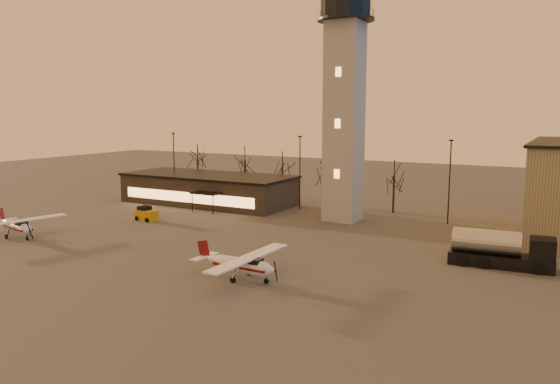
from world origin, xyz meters
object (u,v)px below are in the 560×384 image
object	(u,v)px
cessna_front	(245,268)
fuel_truck	(500,252)
control_tower	(345,87)
cessna_rear	(18,229)
terminal	(208,189)
service_cart	(146,215)

from	to	relation	value
cessna_front	fuel_truck	xyz separation A→B (m)	(17.50, 13.97, 0.30)
control_tower	cessna_rear	bearing A→B (deg)	-136.19
fuel_truck	terminal	bearing A→B (deg)	156.44
cessna_rear	terminal	bearing A→B (deg)	93.06
fuel_truck	cessna_rear	bearing A→B (deg)	-168.76
cessna_rear	service_cart	distance (m)	14.78
control_tower	service_cart	bearing A→B (deg)	-150.56
control_tower	fuel_truck	world-z (taller)	control_tower
control_tower	terminal	size ratio (longest dim) A/B	1.28
control_tower	terminal	xyz separation A→B (m)	(-21.99, 1.98, -14.17)
cessna_front	control_tower	bearing A→B (deg)	96.81
cessna_front	service_cart	xyz separation A→B (m)	(-23.70, 14.39, -0.29)
fuel_truck	service_cart	bearing A→B (deg)	174.79
control_tower	service_cart	xyz separation A→B (m)	(-21.25, -11.99, -15.65)
control_tower	fuel_truck	bearing A→B (deg)	-31.91
cessna_front	cessna_rear	size ratio (longest dim) A/B	1.00
service_cart	fuel_truck	bearing A→B (deg)	5.69
control_tower	fuel_truck	size ratio (longest dim) A/B	3.71
terminal	cessna_rear	world-z (taller)	terminal
cessna_rear	control_tower	bearing A→B (deg)	56.69
cessna_rear	fuel_truck	size ratio (longest dim) A/B	1.16
control_tower	cessna_rear	distance (m)	40.17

